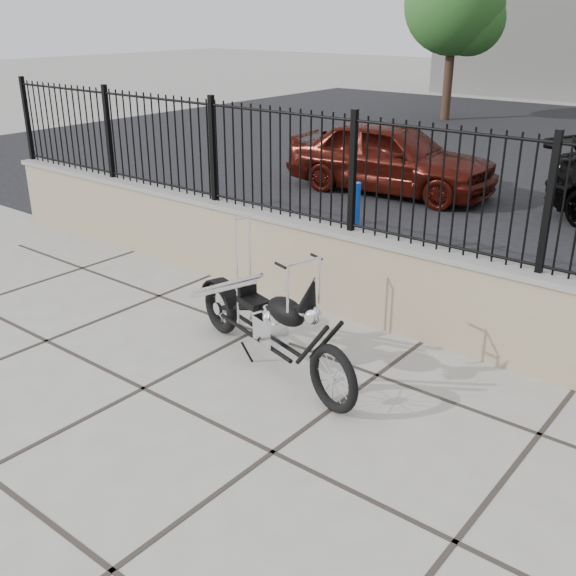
# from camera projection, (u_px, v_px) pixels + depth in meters

# --- Properties ---
(ground_plane) EXTENTS (90.00, 90.00, 0.00)m
(ground_plane) POSITION_uv_depth(u_px,v_px,m) (273.00, 452.00, 5.11)
(ground_plane) COLOR #99968E
(ground_plane) RESTS_ON ground
(retaining_wall) EXTENTS (14.00, 0.36, 0.96)m
(retaining_wall) POSITION_uv_depth(u_px,v_px,m) (432.00, 295.00, 6.73)
(retaining_wall) COLOR gray
(retaining_wall) RESTS_ON ground_plane
(iron_fence) EXTENTS (14.00, 0.08, 1.20)m
(iron_fence) POSITION_uv_depth(u_px,v_px,m) (442.00, 189.00, 6.32)
(iron_fence) COLOR black
(iron_fence) RESTS_ON retaining_wall
(chopper_motorcycle) EXTENTS (2.33, 1.03, 1.38)m
(chopper_motorcycle) POSITION_uv_depth(u_px,v_px,m) (267.00, 298.00, 6.12)
(chopper_motorcycle) COLOR black
(chopper_motorcycle) RESTS_ON ground_plane
(car_red) EXTENTS (3.96, 1.85, 1.31)m
(car_red) POSITION_uv_depth(u_px,v_px,m) (391.00, 157.00, 12.29)
(car_red) COLOR #410F09
(car_red) RESTS_ON parking_lot
(bollard_a) EXTENTS (0.15, 0.15, 1.01)m
(bollard_a) POSITION_uv_depth(u_px,v_px,m) (355.00, 219.00, 9.11)
(bollard_a) COLOR #0B1BAF
(bollard_a) RESTS_ON ground_plane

